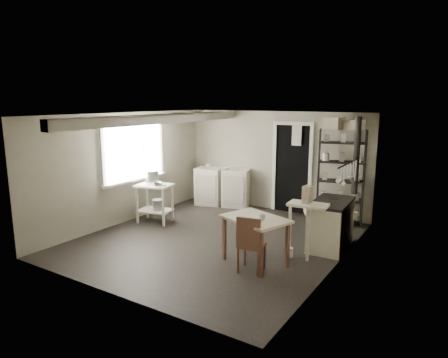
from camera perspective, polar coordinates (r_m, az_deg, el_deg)
The scene contains 31 objects.
floor at distance 7.51m, azimuth -1.24°, elevation -8.64°, with size 5.00×5.00×0.00m, color black.
ceiling at distance 7.07m, azimuth -1.32°, elevation 9.18°, with size 5.00×5.00×0.00m, color beige.
wall_back at distance 9.35m, azimuth 7.22°, elevation 2.54°, with size 4.50×0.02×2.30m, color #A09B88.
wall_front at distance 5.36m, azimuth -16.26°, elevation -4.46°, with size 4.50×0.02×2.30m, color #A09B88.
wall_left at distance 8.63m, azimuth -13.83°, elevation 1.56°, with size 0.02×5.00×2.30m, color #A09B88.
wall_right at distance 6.27m, azimuth 16.13°, elevation -2.17°, with size 0.02×5.00×2.30m, color #A09B88.
window at distance 8.70m, azimuth -12.85°, elevation 4.01°, with size 0.12×1.76×1.28m, color white, non-canonical shape.
doorway at distance 9.17m, azimuth 9.67°, elevation 1.35°, with size 0.96×0.10×2.08m, color white, non-canonical shape.
ceiling_beam at distance 7.80m, azimuth -8.76°, elevation 8.52°, with size 0.18×5.00×0.18m, color white, non-canonical shape.
wallpaper_panel at distance 6.27m, azimuth 16.05°, elevation -2.16°, with size 0.01×5.00×2.30m, color #BDB59A, non-canonical shape.
utensil_rail at distance 6.78m, azimuth 17.27°, elevation 2.21°, with size 0.06×1.20×0.44m, color silver, non-canonical shape.
prep_table at distance 8.55m, azimuth -9.84°, elevation -3.50°, with size 0.71×0.51×0.82m, color white, non-canonical shape.
stockpot at distance 8.55m, azimuth -10.27°, elevation 0.19°, with size 0.28×0.28×0.31m, color silver.
saucepan at distance 8.29m, azimuth -9.50°, elevation -0.77°, with size 0.18×0.18×0.10m, color silver.
bucket at distance 8.49m, azimuth -9.44°, elevation -3.70°, with size 0.22×0.22×0.24m, color silver.
base_cabinets at distance 9.78m, azimuth -0.16°, elevation -1.09°, with size 1.39×0.59×0.91m, color beige, non-canonical shape.
mixing_bowl at distance 9.54m, azimuth 0.07°, elevation 1.62°, with size 0.29×0.29×0.07m, color silver.
counter_cup at distance 9.82m, azimuth -2.27°, elevation 1.94°, with size 0.11×0.11×0.09m, color silver.
shelf_rack at distance 8.54m, azimuth 16.32°, elevation -0.04°, with size 0.93×0.36×1.97m, color black, non-canonical shape.
shelf_jar at distance 8.56m, azimuth 14.40°, elevation 2.93°, with size 0.09×0.09×0.19m, color silver.
storage_box_a at distance 8.40m, azimuth 15.42°, elevation 7.14°, with size 0.35×0.30×0.24m, color beige.
storage_box_b at distance 8.33m, azimuth 18.08°, elevation 6.82°, with size 0.31×0.29×0.20m, color beige.
stove at distance 7.25m, azimuth 15.01°, elevation -6.13°, with size 0.59×1.07×0.84m, color beige, non-canonical shape.
stovepipe at distance 7.37m, azimuth 18.39°, elevation 3.15°, with size 0.11×0.11×1.39m, color black, non-canonical shape.
side_ledge at distance 6.58m, azimuth 11.75°, elevation -7.87°, with size 0.62×0.33×0.96m, color white, non-canonical shape.
oats_box at distance 6.43m, azimuth 11.80°, elevation -2.91°, with size 0.11×0.18×0.28m, color beige.
work_table at distance 6.37m, azimuth 4.46°, elevation -8.77°, with size 0.99×0.70×0.76m, color beige, non-canonical shape.
table_cup at distance 6.12m, azimuth 5.49°, elevation -5.46°, with size 0.09×0.09×0.09m, color silver.
chair at distance 6.07m, azimuth 4.00°, elevation -8.73°, with size 0.37×0.38×0.89m, color #513022, non-canonical shape.
flour_sack at distance 8.82m, azimuth 12.49°, elevation -4.22°, with size 0.38×0.32×0.45m, color silver.
floor_crock at distance 6.79m, azimuth 9.29°, elevation -10.34°, with size 0.13×0.13×0.16m, color silver.
Camera 1 is at (3.91, -5.88, 2.57)m, focal length 32.00 mm.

